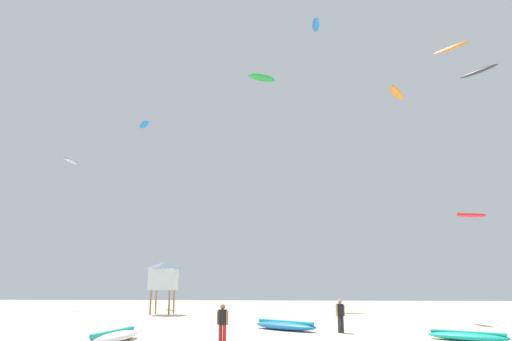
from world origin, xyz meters
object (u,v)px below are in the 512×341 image
Objects in this scene: kite_grounded_near at (285,325)px; kite_aloft_3 at (71,161)px; kite_aloft_0 at (450,48)px; kite_aloft_2 at (478,71)px; lifeguard_tower at (164,275)px; kite_aloft_5 at (144,124)px; kite_aloft_6 at (262,78)px; person_foreground at (223,321)px; person_midground at (340,313)px; kite_grounded_mid at (113,336)px; kite_aloft_1 at (396,93)px; kite_aloft_4 at (471,215)px; kite_grounded_far at (467,336)px; kite_aloft_7 at (316,25)px.

kite_aloft_3 reaches higher than kite_grounded_near.
kite_aloft_0 is 5.41m from kite_aloft_2.
lifeguard_tower is at bearing -164.78° from kite_aloft_0.
kite_aloft_0 reaches higher than kite_grounded_near.
kite_aloft_2 is 38.21m from kite_aloft_5.
kite_aloft_6 is (-20.16, 7.50, 0.83)m from kite_aloft_0.
person_foreground is 43.10m from kite_aloft_6.
person_midground is at bearing -123.86° from kite_aloft_0.
kite_grounded_mid is 19.21m from lifeguard_tower.
kite_aloft_2 is at bearing 8.41° from lifeguard_tower.
kite_grounded_mid is 43.21m from kite_aloft_6.
kite_aloft_6 is at bearing 159.58° from kite_aloft_0.
kite_aloft_3 is at bearing 143.48° from lifeguard_tower.
kite_aloft_1 is 15.69m from kite_aloft_4.
lifeguard_tower is at bearing -171.59° from kite_aloft_2.
kite_grounded_mid is at bearing -128.55° from kite_aloft_1.
kite_grounded_near is 1.07× the size of kite_aloft_1.
kite_aloft_1 is 0.99× the size of kite_aloft_6.
kite_aloft_0 is 0.92× the size of kite_aloft_4.
lifeguard_tower is 31.49m from kite_aloft_4.
lifeguard_tower reaches higher than kite_grounded_far.
kite_aloft_4 is (0.41, 6.84, -12.77)m from kite_aloft_2.
kite_aloft_1 is 8.60m from kite_aloft_2.
lifeguard_tower is 29.12m from kite_aloft_6.
kite_grounded_near is 26.84m from kite_aloft_1.
person_midground is 0.65× the size of kite_aloft_3.
kite_aloft_7 is at bearing -152.69° from kite_aloft_4.
kite_aloft_4 is (1.60, 3.64, -16.96)m from kite_aloft_0.
kite_aloft_3 reaches higher than person_midground.
kite_aloft_2 is (20.67, 23.55, 21.11)m from person_foreground.
kite_aloft_0 reaches higher than kite_grounded_far.
kite_aloft_2 is at bearing -26.64° from kite_aloft_6.
kite_aloft_3 is at bearing -122.15° from person_foreground.
person_midground is 0.43× the size of kite_aloft_4.
kite_aloft_5 is (-10.94, 35.06, 21.65)m from kite_grounded_mid.
person_foreground is 31.56m from kite_aloft_1.
kite_grounded_near is at bearing -137.16° from kite_aloft_2.
kite_aloft_1 is 1.15× the size of kite_aloft_5.
kite_grounded_near is at bearing -51.74° from lifeguard_tower.
kite_grounded_mid is at bearing -114.82° from kite_aloft_7.
kite_aloft_0 reaches higher than person_foreground.
kite_aloft_2 is at bearing 9.69° from kite_aloft_1.
kite_aloft_7 is at bearing -162.43° from kite_aloft_0.
kite_aloft_6 is at bearing -18.07° from person_midground.
person_foreground is 0.60× the size of kite_aloft_7.
kite_grounded_far is at bearing -116.33° from kite_aloft_2.
kite_aloft_2 is 14.49m from kite_aloft_4.
kite_aloft_4 is (8.52, 8.23, -10.28)m from kite_aloft_1.
kite_aloft_2 is (28.42, 4.20, 18.97)m from lifeguard_tower.
person_midground is at bearing -122.51° from kite_aloft_4.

